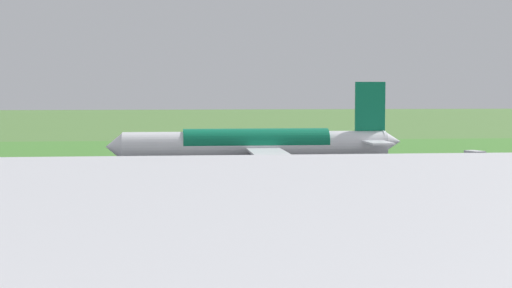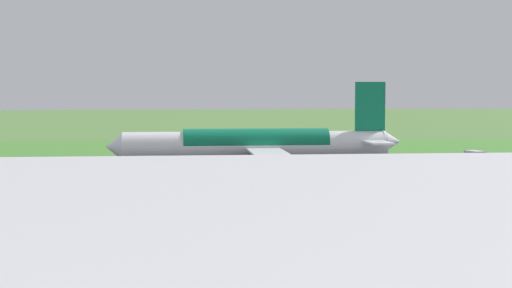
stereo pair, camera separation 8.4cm
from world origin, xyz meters
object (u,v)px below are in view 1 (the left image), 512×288
(service_truck_fuel, at_px, (473,157))
(no_stopping_sign, at_px, (264,144))
(airliner_main, at_px, (258,145))
(traffic_cone_orange, at_px, (236,151))
(service_car_ops, at_px, (36,169))

(service_truck_fuel, relative_size, no_stopping_sign, 2.15)
(airliner_main, xyz_separation_m, traffic_cone_orange, (1.01, -36.72, -4.08))
(airliner_main, height_order, no_stopping_sign, airliner_main)
(traffic_cone_orange, bearing_deg, no_stopping_sign, -175.66)
(service_truck_fuel, relative_size, traffic_cone_orange, 11.28)
(airliner_main, distance_m, traffic_cone_orange, 36.96)
(airliner_main, distance_m, service_car_ops, 39.08)
(no_stopping_sign, bearing_deg, traffic_cone_orange, 4.34)
(service_truck_fuel, xyz_separation_m, no_stopping_sign, (36.59, -33.38, 0.30))
(airliner_main, bearing_deg, service_car_ops, 7.07)
(service_car_ops, bearing_deg, airliner_main, -172.93)
(airliner_main, relative_size, service_truck_fuel, 8.70)
(service_car_ops, xyz_separation_m, no_stopping_sign, (-44.11, -42.00, 0.85))
(airliner_main, bearing_deg, no_stopping_sign, -98.39)
(service_truck_fuel, bearing_deg, service_car_ops, 6.10)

